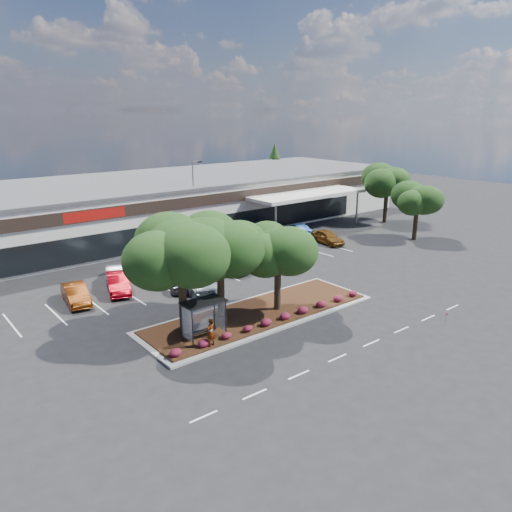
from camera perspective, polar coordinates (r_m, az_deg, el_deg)
ground at (r=35.13m, az=7.08°, el=-7.95°), size 160.00×160.00×0.00m
retail_store at (r=61.67m, az=-15.97°, el=5.22°), size 80.40×25.20×6.25m
landscape_island at (r=36.53m, az=0.35°, el=-6.63°), size 18.00×6.00×0.26m
lane_markings at (r=42.38m, az=-3.18°, el=-3.51°), size 33.12×20.06×0.01m
shrub_row at (r=34.90m, az=2.55°, el=-7.09°), size 17.00×0.80×0.50m
bus_shelter at (r=31.93m, az=-6.15°, el=-5.97°), size 2.75×1.55×2.59m
island_tree_west at (r=32.28m, az=-8.50°, el=-2.22°), size 7.20×7.20×7.89m
island_tree_mid at (r=34.71m, az=-4.09°, el=-1.24°), size 6.60×6.60×7.32m
island_tree_east at (r=36.05m, az=2.52°, el=-1.22°), size 5.80×5.80×6.50m
tree_east_near at (r=59.81m, az=17.87°, el=4.83°), size 5.60×5.60×6.51m
tree_east_far at (r=68.26m, az=14.68°, el=6.90°), size 6.40×6.40×7.62m
conifer_north_east at (r=87.98m, az=2.14°, el=9.88°), size 3.96×3.96×9.00m
person_waiting at (r=31.31m, az=-5.21°, el=-8.69°), size 0.76×0.60×1.81m
light_pole at (r=57.00m, az=-7.04°, el=5.72°), size 1.40×0.81×9.07m
survey_stake at (r=36.78m, az=20.90°, el=-6.65°), size 0.07×0.14×1.07m
car_0 at (r=41.00m, az=-19.91°, el=-4.10°), size 2.25×4.73×1.50m
car_1 at (r=42.44m, az=-15.48°, el=-2.96°), size 3.10×5.05×1.57m
car_2 at (r=41.54m, az=-7.02°, el=-2.78°), size 2.91×6.10×1.72m
car_3 at (r=42.30m, az=-8.92°, el=-2.60°), size 3.30×5.00×1.58m
car_4 at (r=45.99m, az=-3.51°, el=-0.97°), size 3.81×5.63×1.43m
car_5 at (r=51.24m, az=1.53°, el=0.90°), size 3.63×5.55×1.49m
car_6 at (r=52.26m, az=2.41°, el=1.12°), size 1.97×4.66×1.34m
car_7 at (r=54.35m, az=4.79°, el=1.69°), size 2.13×4.21×1.37m
car_8 at (r=56.25m, az=8.18°, el=2.15°), size 2.37×4.64×1.51m
car_10 at (r=45.14m, az=-15.71°, el=-1.88°), size 3.27×4.76×1.49m
car_11 at (r=46.90m, az=-10.19°, el=-0.68°), size 3.85×6.34×1.72m
car_12 at (r=47.30m, az=-9.37°, el=-0.58°), size 3.68×6.09×1.58m
car_13 at (r=50.43m, az=-7.13°, el=0.63°), size 2.84×5.18×1.67m
car_14 at (r=51.45m, az=-4.07°, el=0.93°), size 2.35×4.74×1.49m
car_15 at (r=56.49m, az=-1.26°, el=2.43°), size 2.39×5.10×1.62m
car_16 at (r=58.73m, az=1.42°, el=2.87°), size 2.89×5.15×1.41m
car_17 at (r=59.61m, az=4.66°, el=3.00°), size 1.84×4.29×1.38m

